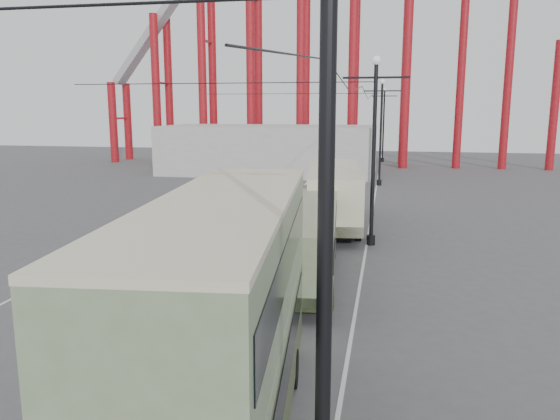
% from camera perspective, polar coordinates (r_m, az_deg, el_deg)
% --- Properties ---
extents(road_markings, '(12.52, 120.00, 0.01)m').
position_cam_1_polar(road_markings, '(30.72, -2.57, -2.28)').
color(road_markings, silver).
rests_on(road_markings, ground).
extents(lamp_post_near, '(3.20, 0.44, 10.80)m').
position_cam_1_polar(lamp_post_near, '(6.48, 5.12, 19.31)').
color(lamp_post_near, black).
rests_on(lamp_post_near, ground).
extents(lamp_post_mid, '(3.20, 0.44, 9.32)m').
position_cam_1_polar(lamp_post_mid, '(27.47, 9.75, 5.91)').
color(lamp_post_mid, black).
rests_on(lamp_post_mid, ground).
extents(lamp_post_far, '(3.20, 0.44, 9.32)m').
position_cam_1_polar(lamp_post_far, '(49.42, 10.48, 7.94)').
color(lamp_post_far, black).
rests_on(lamp_post_far, ground).
extents(lamp_post_distant, '(3.20, 0.44, 9.32)m').
position_cam_1_polar(lamp_post_distant, '(71.41, 10.76, 8.71)').
color(lamp_post_distant, black).
rests_on(lamp_post_distant, ground).
extents(fairground_shed, '(22.00, 10.00, 5.00)m').
position_cam_1_polar(fairground_shed, '(57.86, -1.11, 6.32)').
color(fairground_shed, '#A9A9A4').
rests_on(fairground_shed, ground).
extents(double_decker_bus, '(3.41, 9.92, 5.22)m').
position_cam_1_polar(double_decker_bus, '(10.79, -5.70, -10.89)').
color(double_decker_bus, '#354223').
rests_on(double_decker_bus, ground).
extents(single_decker_green, '(3.25, 10.57, 2.94)m').
position_cam_1_polar(single_decker_green, '(22.14, 2.71, -2.99)').
color(single_decker_green, gray).
rests_on(single_decker_green, ground).
extents(single_decker_cream, '(4.10, 11.38, 3.46)m').
position_cam_1_polar(single_decker_cream, '(31.97, 5.59, 1.74)').
color(single_decker_cream, beige).
rests_on(single_decker_cream, ground).
extents(pedestrian, '(0.83, 0.74, 1.90)m').
position_cam_1_polar(pedestrian, '(22.91, 0.07, -4.34)').
color(pedestrian, black).
rests_on(pedestrian, ground).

